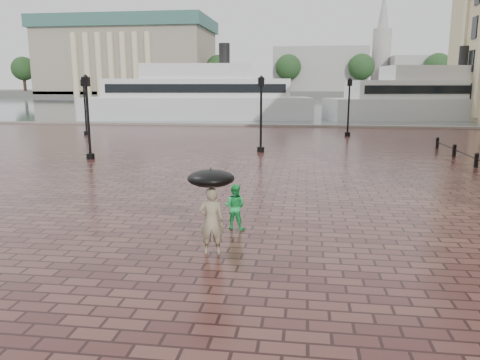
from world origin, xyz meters
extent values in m
plane|color=#391B1A|center=(0.00, 0.00, 0.00)|extent=(300.00, 300.00, 0.00)
plane|color=#475056|center=(0.00, 92.00, 0.00)|extent=(240.00, 240.00, 0.00)
cube|color=slate|center=(0.00, 32.00, 0.00)|extent=(80.00, 0.60, 0.30)
cube|color=#4C4C47|center=(0.00, 160.00, 1.00)|extent=(300.00, 60.00, 2.00)
cube|color=gray|center=(-55.00, 145.00, 12.00)|extent=(55.00, 30.00, 22.00)
cube|color=#345F55|center=(-55.00, 145.00, 24.00)|extent=(57.00, 32.00, 4.00)
cube|color=#9C9894|center=(10.00, 150.00, 9.00)|extent=(30.00, 22.00, 14.00)
cube|color=#9C9894|center=(45.00, 150.00, 7.50)|extent=(25.00, 22.00, 11.00)
cylinder|color=#9C9894|center=(30.00, 150.00, 12.00)|extent=(6.00, 6.00, 20.00)
cone|color=#9C9894|center=(30.00, 150.00, 26.00)|extent=(5.00, 5.00, 18.00)
cylinder|color=#2D2119|center=(-90.00, 138.00, 4.00)|extent=(1.00, 1.00, 8.00)
sphere|color=#1D3D1C|center=(-90.00, 138.00, 9.50)|extent=(8.00, 8.00, 8.00)
cylinder|color=#2D2119|center=(-67.50, 138.00, 4.00)|extent=(1.00, 1.00, 8.00)
sphere|color=#1D3D1C|center=(-67.50, 138.00, 9.50)|extent=(8.00, 8.00, 8.00)
cylinder|color=#2D2119|center=(-45.00, 138.00, 4.00)|extent=(1.00, 1.00, 8.00)
sphere|color=#1D3D1C|center=(-45.00, 138.00, 9.50)|extent=(8.00, 8.00, 8.00)
cylinder|color=#2D2119|center=(-22.50, 138.00, 4.00)|extent=(1.00, 1.00, 8.00)
sphere|color=#1D3D1C|center=(-22.50, 138.00, 9.50)|extent=(8.00, 8.00, 8.00)
cylinder|color=#2D2119|center=(0.00, 138.00, 4.00)|extent=(1.00, 1.00, 8.00)
sphere|color=#1D3D1C|center=(0.00, 138.00, 9.50)|extent=(8.00, 8.00, 8.00)
cylinder|color=#2D2119|center=(22.50, 138.00, 4.00)|extent=(1.00, 1.00, 8.00)
sphere|color=#1D3D1C|center=(22.50, 138.00, 9.50)|extent=(8.00, 8.00, 8.00)
cylinder|color=#2D2119|center=(45.00, 138.00, 4.00)|extent=(1.00, 1.00, 8.00)
sphere|color=#1D3D1C|center=(45.00, 138.00, 9.50)|extent=(8.00, 8.00, 8.00)
cylinder|color=black|center=(14.00, 10.00, 0.30)|extent=(0.20, 0.20, 0.60)
sphere|color=black|center=(14.00, 10.00, 0.62)|extent=(0.22, 0.22, 0.22)
cylinder|color=black|center=(14.00, 13.50, 0.30)|extent=(0.20, 0.20, 0.60)
sphere|color=black|center=(14.00, 13.50, 0.62)|extent=(0.22, 0.22, 0.22)
cylinder|color=black|center=(14.00, 17.00, 0.30)|extent=(0.20, 0.20, 0.60)
sphere|color=black|center=(14.00, 17.00, 0.62)|extent=(0.22, 0.22, 0.22)
cylinder|color=black|center=(-6.00, 10.00, 0.15)|extent=(0.44, 0.44, 0.30)
cylinder|color=black|center=(-6.00, 10.00, 2.00)|extent=(0.14, 0.14, 4.00)
cube|color=black|center=(-6.00, 10.00, 4.15)|extent=(0.35, 0.35, 0.50)
sphere|color=beige|center=(-6.00, 10.00, 4.15)|extent=(0.28, 0.28, 0.28)
cylinder|color=black|center=(3.00, 14.00, 0.15)|extent=(0.44, 0.44, 0.30)
cylinder|color=black|center=(3.00, 14.00, 2.00)|extent=(0.14, 0.14, 4.00)
cube|color=black|center=(3.00, 14.00, 4.15)|extent=(0.35, 0.35, 0.50)
sphere|color=beige|center=(3.00, 14.00, 4.15)|extent=(0.28, 0.28, 0.28)
cylinder|color=black|center=(-12.00, 22.00, 0.15)|extent=(0.44, 0.44, 0.30)
cylinder|color=black|center=(-12.00, 22.00, 2.00)|extent=(0.14, 0.14, 4.00)
cube|color=black|center=(-12.00, 22.00, 4.15)|extent=(0.35, 0.35, 0.50)
sphere|color=beige|center=(-12.00, 22.00, 4.15)|extent=(0.28, 0.28, 0.28)
cylinder|color=black|center=(9.00, 24.00, 0.15)|extent=(0.44, 0.44, 0.30)
cylinder|color=black|center=(9.00, 24.00, 2.00)|extent=(0.14, 0.14, 4.00)
cube|color=black|center=(9.00, 24.00, 4.15)|extent=(0.35, 0.35, 0.50)
sphere|color=beige|center=(9.00, 24.00, 4.15)|extent=(0.28, 0.28, 0.28)
imported|color=gray|center=(3.48, -3.57, 0.82)|extent=(0.65, 0.48, 1.64)
imported|color=green|center=(3.73, -1.53, 0.64)|extent=(0.71, 0.60, 1.29)
cube|color=silver|center=(-7.03, 40.84, 1.28)|extent=(27.29, 10.50, 2.56)
cube|color=silver|center=(-7.03, 40.84, 3.62)|extent=(21.90, 8.82, 2.13)
cube|color=silver|center=(-7.03, 40.84, 5.54)|extent=(13.39, 6.85, 1.70)
cylinder|color=black|center=(-3.88, 41.34, 7.45)|extent=(1.28, 1.28, 2.56)
cube|color=black|center=(-6.59, 38.06, 3.62)|extent=(19.99, 3.29, 0.96)
cube|color=black|center=(-7.48, 43.63, 3.62)|extent=(19.99, 3.29, 0.96)
cube|color=silver|center=(20.78, 44.20, 1.23)|extent=(26.36, 12.16, 2.46)
cube|color=silver|center=(20.78, 44.20, 3.49)|extent=(21.19, 10.13, 2.05)
cube|color=silver|center=(20.78, 44.20, 5.33)|extent=(13.08, 7.55, 1.64)
cylinder|color=black|center=(23.76, 44.94, 7.18)|extent=(1.23, 1.23, 2.46)
cube|color=black|center=(21.43, 41.57, 3.49)|extent=(18.93, 4.80, 0.92)
cube|color=black|center=(20.12, 46.84, 3.49)|extent=(18.93, 4.80, 0.92)
cylinder|color=black|center=(3.48, -3.57, 1.39)|extent=(0.02, 0.02, 0.95)
ellipsoid|color=black|center=(3.48, -3.57, 1.85)|extent=(1.10, 1.10, 0.39)
camera|label=1|loc=(5.60, -14.02, 3.97)|focal=35.00mm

